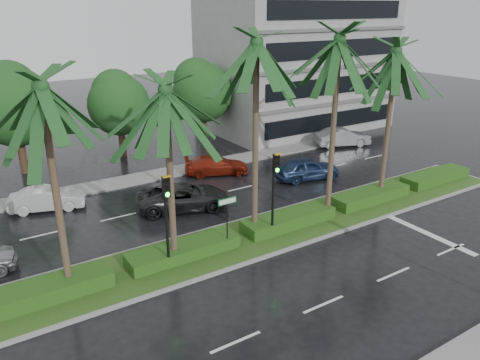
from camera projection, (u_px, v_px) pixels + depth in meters
ground at (251, 251)px, 21.96m from camera, size 120.00×120.00×0.00m
far_sidewalk at (152, 176)px, 31.40m from camera, size 40.00×2.00×0.12m
median at (240, 241)px, 22.72m from camera, size 36.00×4.00×0.15m
hedge at (240, 234)px, 22.59m from camera, size 35.20×1.40×0.60m
lane_markings at (307, 238)px, 23.15m from camera, size 34.00×13.06×0.01m
palm_row at (214, 74)px, 19.28m from camera, size 26.30×4.20×10.31m
signal_median_left at (167, 209)px, 19.12m from camera, size 0.34×0.42×4.36m
signal_median_right at (275, 183)px, 21.90m from camera, size 0.34×0.42×4.36m
street_sign at (227, 211)px, 21.09m from camera, size 0.95×0.09×2.60m
bg_trees at (110, 99)px, 33.98m from camera, size 32.55×5.25×7.58m
building at (296, 62)px, 42.64m from camera, size 16.00×10.00×12.00m
car_white at (47, 199)px, 26.17m from camera, size 2.48×4.23×1.32m
car_darkgrey at (183, 197)px, 26.26m from camera, size 3.82×5.63×1.43m
car_red at (217, 165)px, 31.78m from camera, size 3.26×4.67×1.25m
car_blue at (307, 169)px, 30.78m from camera, size 2.62×4.57×1.47m
car_grey at (342, 137)px, 38.06m from camera, size 2.96×4.76×1.48m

